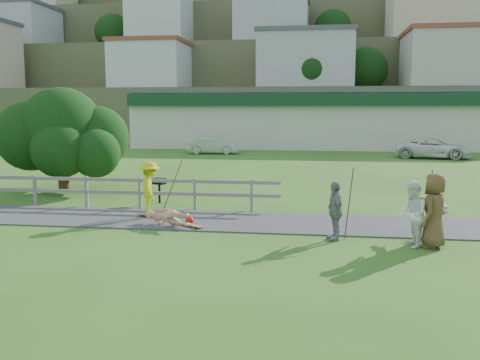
{
  "coord_description": "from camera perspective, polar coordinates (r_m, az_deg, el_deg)",
  "views": [
    {
      "loc": [
        4.21,
        -14.7,
        3.54
      ],
      "look_at": [
        1.78,
        2.0,
        1.26
      ],
      "focal_mm": 40.0,
      "sensor_mm": 36.0,
      "label": 1
    }
  ],
  "objects": [
    {
      "name": "spectator_d",
      "position": [
        15.17,
        19.93,
        -2.98
      ],
      "size": [
        1.03,
        1.65,
        1.7
      ],
      "primitive_type": "imported",
      "rotation": [
        0.0,
        0.0,
        5.08
      ],
      "color": "white",
      "rests_on": "ground"
    },
    {
      "name": "helmet",
      "position": [
        16.42,
        -5.42,
        -4.32
      ],
      "size": [
        0.26,
        0.26,
        0.26
      ],
      "primitive_type": "sphere",
      "color": "#A1120C",
      "rests_on": "ground"
    },
    {
      "name": "longboard_rider",
      "position": [
        17.58,
        -9.51,
        -3.86
      ],
      "size": [
        0.92,
        0.46,
        0.1
      ],
      "primitive_type": null,
      "rotation": [
        0.0,
        0.0,
        -0.28
      ],
      "color": "brown",
      "rests_on": "ground"
    },
    {
      "name": "ground",
      "position": [
        15.7,
        -7.53,
        -5.4
      ],
      "size": [
        260.0,
        260.0,
        0.0
      ],
      "primitive_type": "plane",
      "color": "#335A19",
      "rests_on": "ground"
    },
    {
      "name": "pole_rider",
      "position": [
        17.62,
        -7.32,
        -0.67
      ],
      "size": [
        0.03,
        0.03,
        1.99
      ],
      "primitive_type": "cylinder",
      "color": "#502F20",
      "rests_on": "ground"
    },
    {
      "name": "tree",
      "position": [
        23.9,
        -18.41,
        3.55
      ],
      "size": [
        5.63,
        5.63,
        3.95
      ],
      "primitive_type": null,
      "color": "black",
      "rests_on": "ground"
    },
    {
      "name": "spectator_b",
      "position": [
        14.57,
        10.08,
        -3.27
      ],
      "size": [
        0.64,
        1.01,
        1.6
      ],
      "primitive_type": "imported",
      "rotation": [
        0.0,
        0.0,
        5.0
      ],
      "color": "gray",
      "rests_on": "ground"
    },
    {
      "name": "skater_fallen",
      "position": [
        16.21,
        -7.79,
        -3.94
      ],
      "size": [
        1.04,
        1.59,
        0.58
      ],
      "primitive_type": "imported",
      "rotation": [
        0.0,
        0.0,
        1.11
      ],
      "color": "tan",
      "rests_on": "ground"
    },
    {
      "name": "spectator_c",
      "position": [
        14.41,
        20.02,
        -3.1
      ],
      "size": [
        0.99,
        1.11,
        1.91
      ],
      "primitive_type": "imported",
      "rotation": [
        0.0,
        0.0,
        4.2
      ],
      "color": "brown",
      "rests_on": "ground"
    },
    {
      "name": "pole_spec_left",
      "position": [
        14.75,
        11.56,
        -2.46
      ],
      "size": [
        0.03,
        0.03,
        1.95
      ],
      "primitive_type": "cylinder",
      "color": "#502F20",
      "rests_on": "ground"
    },
    {
      "name": "bbq",
      "position": [
        20.19,
        -8.59,
        -1.13
      ],
      "size": [
        0.52,
        0.46,
        0.94
      ],
      "primitive_type": null,
      "rotation": [
        0.0,
        0.0,
        -0.36
      ],
      "color": "black",
      "rests_on": "ground"
    },
    {
      "name": "fence",
      "position": [
        20.25,
        -17.65,
        -0.66
      ],
      "size": [
        15.05,
        0.1,
        1.1
      ],
      "color": "slate",
      "rests_on": "ground"
    },
    {
      "name": "hillside",
      "position": [
        106.65,
        6.16,
        13.51
      ],
      "size": [
        220.0,
        67.0,
        47.5
      ],
      "color": "#565D37",
      "rests_on": "ground"
    },
    {
      "name": "longboard_fallen",
      "position": [
        15.97,
        -5.1,
        -4.97
      ],
      "size": [
        0.79,
        0.68,
        0.09
      ],
      "primitive_type": null,
      "rotation": [
        0.0,
        0.0,
        -0.66
      ],
      "color": "brown",
      "rests_on": "ground"
    },
    {
      "name": "path",
      "position": [
        17.11,
        -6.16,
        -4.22
      ],
      "size": [
        34.0,
        3.0,
        0.04
      ],
      "primitive_type": "cube",
      "color": "#313133",
      "rests_on": "ground"
    },
    {
      "name": "skater_rider",
      "position": [
        17.44,
        -9.57,
        -1.22
      ],
      "size": [
        0.99,
        1.28,
        1.74
      ],
      "primitive_type": "imported",
      "rotation": [
        0.0,
        0.0,
        1.92
      ],
      "color": "#D0CD13",
      "rests_on": "ground"
    },
    {
      "name": "strip_mall",
      "position": [
        49.65,
        8.1,
        6.52
      ],
      "size": [
        32.5,
        10.75,
        5.1
      ],
      "color": "beige",
      "rests_on": "ground"
    },
    {
      "name": "spectator_a",
      "position": [
        14.33,
        17.92,
        -3.49
      ],
      "size": [
        0.72,
        0.88,
        1.71
      ],
      "primitive_type": "imported",
      "rotation": [
        0.0,
        0.0,
        4.8
      ],
      "color": "white",
      "rests_on": "ground"
    },
    {
      "name": "pole_spec_right",
      "position": [
        14.89,
        19.66,
        -2.71
      ],
      "size": [
        0.03,
        0.03,
        1.93
      ],
      "primitive_type": "cylinder",
      "color": "#502F20",
      "rests_on": "ground"
    },
    {
      "name": "car_silver",
      "position": [
        41.51,
        -2.93,
        3.7
      ],
      "size": [
        4.05,
        1.74,
        1.3
      ],
      "primitive_type": "imported",
      "rotation": [
        0.0,
        0.0,
        1.67
      ],
      "color": "#B3B7BB",
      "rests_on": "ground"
    },
    {
      "name": "car_white",
      "position": [
        40.05,
        19.91,
        3.2
      ],
      "size": [
        5.52,
        3.39,
        1.43
      ],
      "primitive_type": "imported",
      "rotation": [
        0.0,
        0.0,
        1.36
      ],
      "color": "white",
      "rests_on": "ground"
    }
  ]
}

